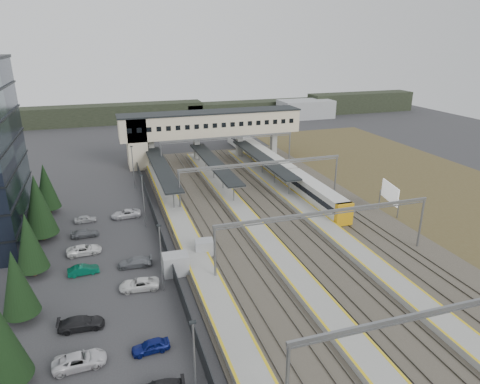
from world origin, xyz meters
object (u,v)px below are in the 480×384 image
object	(u,v)px
train	(273,164)
billboard	(390,194)
relay_cabin_far	(204,248)
footbridge	(199,127)
relay_cabin_near	(176,264)

from	to	relation	value
train	billboard	xyz separation A→B (m)	(9.67, -25.26, 1.32)
relay_cabin_far	train	world-z (taller)	train
relay_cabin_far	billboard	world-z (taller)	billboard
footbridge	relay_cabin_far	bearing A→B (deg)	-102.26
relay_cabin_near	billboard	bearing A→B (deg)	12.91
train	billboard	bearing A→B (deg)	-69.06
relay_cabin_far	footbridge	bearing A→B (deg)	77.74
relay_cabin_far	train	size ratio (longest dim) A/B	0.05
relay_cabin_far	footbridge	world-z (taller)	footbridge
relay_cabin_far	billboard	bearing A→B (deg)	8.62
footbridge	relay_cabin_near	bearing A→B (deg)	-106.35
footbridge	billboard	bearing A→B (deg)	-60.31
train	relay_cabin_near	bearing A→B (deg)	-127.87
relay_cabin_far	footbridge	distance (m)	44.81
relay_cabin_near	footbridge	world-z (taller)	footbridge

